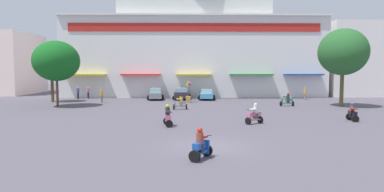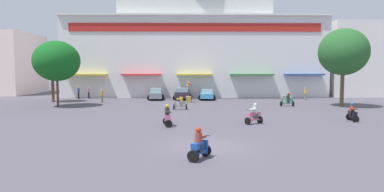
{
  "view_description": "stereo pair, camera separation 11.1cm",
  "coord_description": "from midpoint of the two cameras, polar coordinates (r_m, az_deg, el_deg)",
  "views": [
    {
      "loc": [
        -1.17,
        -16.64,
        3.92
      ],
      "look_at": [
        -0.65,
        14.94,
        1.44
      ],
      "focal_mm": 30.85,
      "sensor_mm": 36.0,
      "label": 1
    },
    {
      "loc": [
        -1.06,
        -16.64,
        3.92
      ],
      "look_at": [
        -0.65,
        14.94,
        1.44
      ],
      "focal_mm": 30.85,
      "sensor_mm": 36.0,
      "label": 2
    }
  ],
  "objects": [
    {
      "name": "scooter_rider_5",
      "position": [
        37.47,
        16.25,
        -0.76
      ],
      "size": [
        1.48,
        0.58,
        1.47
      ],
      "color": "black",
      "rests_on": "ground"
    },
    {
      "name": "flank_building_right",
      "position": [
        59.27,
        26.99,
        5.56
      ],
      "size": [
        12.62,
        11.54,
        11.05
      ],
      "color": "white",
      "rests_on": "ground"
    },
    {
      "name": "scooter_rider_6",
      "position": [
        28.28,
        26.07,
        -2.74
      ],
      "size": [
        0.64,
        1.35,
        1.43
      ],
      "color": "black",
      "rests_on": "ground"
    },
    {
      "name": "plaza_tree_0",
      "position": [
        44.02,
        -22.98,
        5.28
      ],
      "size": [
        3.71,
        3.34,
        6.29
      ],
      "color": "brown",
      "rests_on": "ground"
    },
    {
      "name": "plaza_tree_2",
      "position": [
        38.15,
        -22.28,
        5.62
      ],
      "size": [
        4.83,
        5.13,
        7.05
      ],
      "color": "brown",
      "rests_on": "ground"
    },
    {
      "name": "balloon_vendor_cart",
      "position": [
        40.0,
        -0.5,
        0.14
      ],
      "size": [
        0.75,
        0.92,
        2.55
      ],
      "color": "#A57B3B",
      "rests_on": "ground"
    },
    {
      "name": "parked_car_0",
      "position": [
        44.17,
        -6.21,
        0.37
      ],
      "size": [
        2.45,
        4.34,
        1.53
      ],
      "color": "gray",
      "rests_on": "ground"
    },
    {
      "name": "colonial_building",
      "position": [
        52.57,
        0.48,
        10.6
      ],
      "size": [
        38.33,
        15.46,
        22.38
      ],
      "color": "white",
      "rests_on": "ground"
    },
    {
      "name": "parked_car_2",
      "position": [
        43.8,
        2.69,
        0.29
      ],
      "size": [
        2.46,
        3.92,
        1.4
      ],
      "color": "#4195C1",
      "rests_on": "ground"
    },
    {
      "name": "pedestrian_0",
      "position": [
        45.66,
        19.07,
        0.52
      ],
      "size": [
        0.39,
        0.39,
        1.66
      ],
      "color": "gray",
      "rests_on": "ground"
    },
    {
      "name": "scooter_rider_2",
      "position": [
        24.49,
        10.82,
        -3.29
      ],
      "size": [
        1.4,
        1.1,
        1.53
      ],
      "color": "black",
      "rests_on": "ground"
    },
    {
      "name": "pedestrian_2",
      "position": [
        47.26,
        -18.97,
        0.65
      ],
      "size": [
        0.48,
        0.48,
        1.68
      ],
      "color": "black",
      "rests_on": "ground"
    },
    {
      "name": "plaza_tree_1",
      "position": [
        38.72,
        24.77,
        6.91
      ],
      "size": [
        5.05,
        5.5,
        8.32
      ],
      "color": "brown",
      "rests_on": "ground"
    },
    {
      "name": "scooter_rider_0",
      "position": [
        32.97,
        -1.93,
        -1.25
      ],
      "size": [
        1.42,
        0.58,
        1.52
      ],
      "color": "black",
      "rests_on": "ground"
    },
    {
      "name": "scooter_rider_3",
      "position": [
        14.65,
        1.5,
        -8.65
      ],
      "size": [
        1.12,
        1.42,
        1.44
      ],
      "color": "black",
      "rests_on": "ground"
    },
    {
      "name": "scooter_rider_1",
      "position": [
        23.24,
        -4.14,
        -3.69
      ],
      "size": [
        0.77,
        1.46,
        1.53
      ],
      "color": "black",
      "rests_on": "ground"
    },
    {
      "name": "parked_car_1",
      "position": [
        44.42,
        -1.61,
        0.43
      ],
      "size": [
        2.52,
        4.55,
        1.54
      ],
      "color": "#29242F",
      "rests_on": "ground"
    },
    {
      "name": "pedestrian_3",
      "position": [
        41.01,
        -15.22,
        0.18
      ],
      "size": [
        0.47,
        0.47,
        1.68
      ],
      "color": "#71764F",
      "rests_on": "ground"
    },
    {
      "name": "pedestrian_1",
      "position": [
        47.74,
        -17.38,
        0.67
      ],
      "size": [
        0.5,
        0.5,
        1.61
      ],
      "color": "#23203E",
      "rests_on": "ground"
    },
    {
      "name": "ground_plane",
      "position": [
        29.92,
        1.4,
        -3.04
      ],
      "size": [
        128.0,
        128.0,
        0.0
      ],
      "primitive_type": "plane",
      "color": "#544F5A"
    }
  ]
}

